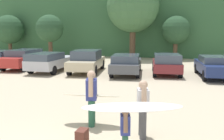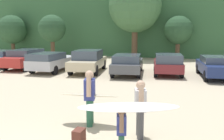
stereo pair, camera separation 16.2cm
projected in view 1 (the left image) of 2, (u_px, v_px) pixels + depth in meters
hillside_ridge at (160, 20)px, 32.07m from camera, size 108.00×12.00×8.95m
tree_center_right at (9, 30)px, 29.85m from camera, size 3.52×3.52×4.93m
tree_ridge_back at (50, 29)px, 26.82m from camera, size 3.02×3.02×4.76m
tree_center_left at (133, 6)px, 25.39m from camera, size 5.53×5.53×8.31m
tree_far_right at (176, 30)px, 24.91m from camera, size 2.91×2.91×4.51m
parked_car_sky_blue at (1, 58)px, 19.90m from camera, size 2.34×4.16×1.36m
parked_car_red at (24, 58)px, 19.06m from camera, size 2.29×4.81×1.49m
parked_car_silver at (51, 61)px, 17.57m from camera, size 2.07×4.79×1.41m
parked_car_champagne at (87, 61)px, 17.29m from camera, size 2.61×4.91×1.58m
parked_car_dark_gray at (126, 63)px, 16.35m from camera, size 2.49×4.92×1.38m
parked_car_maroon at (166, 63)px, 16.23m from camera, size 2.27×4.13×1.44m
parked_car_navy at (214, 66)px, 15.25m from camera, size 2.22×4.58×1.36m
person_adult at (92, 95)px, 7.35m from camera, size 0.41×0.73×1.70m
person_child at (125, 129)px, 5.46m from camera, size 0.29×0.52×1.19m
person_companion at (143, 105)px, 6.48m from camera, size 0.39×0.63×1.58m
surfboard_cream at (91, 95)px, 7.46m from camera, size 1.93×0.73×0.20m
surfboard_white at (133, 107)px, 5.44m from camera, size 2.40×1.38×0.10m
backpack_dropped at (82, 138)px, 6.02m from camera, size 0.24×0.34×0.45m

